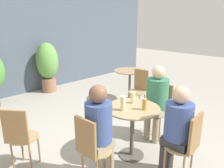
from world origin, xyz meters
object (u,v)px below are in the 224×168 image
(beer_glass_2, at_px, (145,104))
(bistro_chair_1, at_px, (187,142))
(bistro_chair_2, at_px, (161,106))
(beer_glass_1, at_px, (123,103))
(bistro_chair_4, at_px, (20,134))
(cafe_table_near, at_px, (132,118))
(potted_plant_1, at_px, (47,64))
(cafe_table_far, at_px, (130,77))
(bistro_chair_0, at_px, (91,146))
(seated_person_1, at_px, (177,125))
(bistro_chair_3, at_px, (139,87))
(seated_person_2, at_px, (157,97))
(seated_person_0, at_px, (99,125))
(beer_glass_0, at_px, (133,98))

(beer_glass_2, bearing_deg, bistro_chair_1, -89.78)
(bistro_chair_2, bearing_deg, beer_glass_1, -92.52)
(bistro_chair_2, height_order, beer_glass_2, beer_glass_2)
(bistro_chair_2, xyz_separation_m, beer_glass_2, (-0.74, -0.21, 0.29))
(bistro_chair_4, distance_m, beer_glass_1, 1.35)
(bistro_chair_2, bearing_deg, bistro_chair_4, -113.16)
(cafe_table_near, relative_size, beer_glass_2, 4.89)
(bistro_chair_4, bearing_deg, bistro_chair_1, -178.46)
(bistro_chair_2, distance_m, potted_plant_1, 3.45)
(cafe_table_far, bearing_deg, bistro_chair_0, -148.01)
(seated_person_1, xyz_separation_m, beer_glass_2, (0.01, 0.49, 0.12))
(bistro_chair_3, bearing_deg, bistro_chair_2, -43.32)
(bistro_chair_3, height_order, beer_glass_1, beer_glass_1)
(seated_person_2, bearing_deg, beer_glass_1, -92.96)
(bistro_chair_1, distance_m, seated_person_0, 1.04)
(beer_glass_0, xyz_separation_m, beer_glass_1, (-0.29, -0.07, 0.01))
(bistro_chair_2, relative_size, beer_glass_1, 4.51)
(bistro_chair_3, bearing_deg, seated_person_0, -74.31)
(cafe_table_near, distance_m, potted_plant_1, 3.56)
(beer_glass_2, bearing_deg, cafe_table_far, 45.22)
(bistro_chair_0, xyz_separation_m, beer_glass_0, (0.92, 0.16, 0.30))
(cafe_table_far, bearing_deg, beer_glass_0, -138.29)
(cafe_table_near, bearing_deg, potted_plant_1, 79.21)
(seated_person_2, bearing_deg, seated_person_0, -90.00)
(cafe_table_far, xyz_separation_m, seated_person_2, (-1.04, -1.45, 0.14))
(bistro_chair_0, distance_m, beer_glass_2, 0.89)
(bistro_chair_2, xyz_separation_m, beer_glass_0, (-0.66, 0.05, 0.30))
(beer_glass_0, bearing_deg, potted_plant_1, 80.99)
(bistro_chair_1, height_order, potted_plant_1, potted_plant_1)
(cafe_table_far, relative_size, beer_glass_1, 3.81)
(bistro_chair_4, height_order, seated_person_0, seated_person_0)
(cafe_table_far, distance_m, potted_plant_1, 2.25)
(cafe_table_far, height_order, beer_glass_1, beer_glass_1)
(bistro_chair_1, bearing_deg, seated_person_2, -129.33)
(seated_person_0, relative_size, beer_glass_2, 7.98)
(bistro_chair_0, distance_m, bistro_chair_2, 1.58)
(cafe_table_near, height_order, potted_plant_1, potted_plant_1)
(bistro_chair_2, relative_size, seated_person_2, 0.73)
(cafe_table_near, xyz_separation_m, seated_person_1, (0.04, -0.64, 0.12))
(bistro_chair_3, distance_m, seated_person_0, 2.25)
(beer_glass_0, bearing_deg, beer_glass_1, -166.06)
(beer_glass_0, xyz_separation_m, beer_glass_2, (-0.08, -0.26, -0.01))
(bistro_chair_1, relative_size, seated_person_0, 0.73)
(cafe_table_near, relative_size, beer_glass_1, 3.80)
(seated_person_1, height_order, beer_glass_2, seated_person_1)
(seated_person_1, relative_size, potted_plant_1, 0.89)
(bistro_chair_0, relative_size, bistro_chair_1, 1.00)
(beer_glass_0, bearing_deg, seated_person_2, -6.57)
(bistro_chair_3, height_order, bistro_chair_4, same)
(bistro_chair_4, distance_m, beer_glass_2, 1.62)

